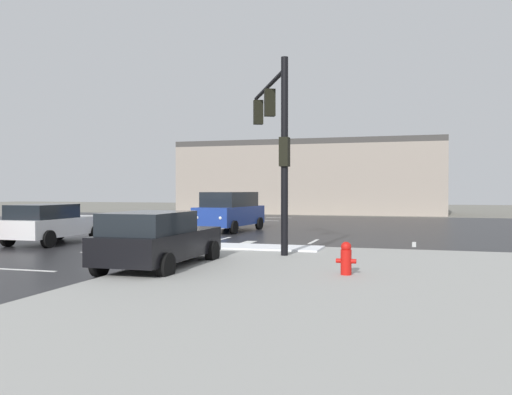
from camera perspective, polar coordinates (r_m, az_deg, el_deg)
The scene contains 10 objects.
ground_plane at distance 24.35m, azimuth -7.98°, elevation -4.29°, with size 120.00×120.00×0.00m, color slate.
road_asphalt at distance 24.35m, azimuth -7.98°, elevation -4.27°, with size 44.00×44.00×0.02m, color #232326.
snow_strip_curbside at distance 18.87m, azimuth 0.87°, elevation -5.26°, with size 4.00×1.60×0.06m, color white.
lane_markings at distance 22.60m, azimuth -6.64°, elevation -4.63°, with size 36.15×36.15×0.01m.
traffic_signal_mast at distance 18.24m, azimuth 2.02°, elevation 7.29°, with size 2.54×5.00×6.12m.
fire_hydrant at distance 13.15m, azimuth 9.49°, elevation -6.34°, with size 0.48×0.26×0.79m.
strip_building_background at distance 50.54m, azimuth 5.81°, elevation 2.11°, with size 23.77×8.00×6.59m.
sedan_white at distance 22.97m, azimuth -20.81°, elevation -2.52°, with size 2.03×4.55×1.58m.
sedan_black at distance 14.64m, azimuth -10.35°, elevation -4.36°, with size 2.03×4.54×1.58m.
suv_blue at distance 28.01m, azimuth -2.77°, elevation -1.38°, with size 2.57×4.98×2.03m.
Camera 1 is at (10.06, -22.06, 2.18)m, focal length 37.90 mm.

